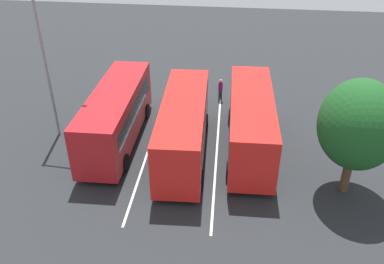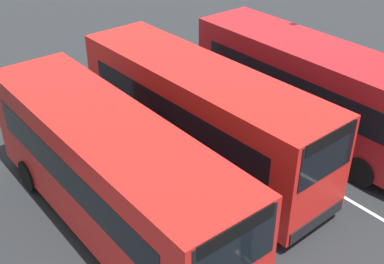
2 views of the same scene
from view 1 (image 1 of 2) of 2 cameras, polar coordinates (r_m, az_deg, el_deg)
The scene contains 9 objects.
ground_plane at distance 24.02m, azimuth -1.27°, elevation -2.20°, with size 68.50×68.50×0.00m, color #232628.
bus_far_left at distance 23.30m, azimuth 8.31°, elevation 1.52°, with size 9.48×2.77×3.30m.
bus_center_left at distance 22.59m, azimuth -1.19°, elevation 0.85°, with size 9.53×2.94×3.30m.
bus_center_right at distance 24.27m, azimuth -10.67°, elevation 2.55°, with size 9.48×2.78×3.30m.
pedestrian at distance 29.21m, azimuth 4.05°, elevation 6.23°, with size 0.45×0.45×1.63m.
street_lamp at distance 24.44m, azimuth -19.65°, elevation 9.89°, with size 0.36×2.84×8.84m.
depot_tree at distance 20.17m, azimuth 22.51°, elevation 0.93°, with size 4.13×3.72×6.02m.
lane_stripe_outer_left at distance 23.84m, azimuth 3.54°, elevation -2.53°, with size 13.91×0.12×0.01m, color silver.
lane_stripe_inner_left at distance 24.37m, azimuth -5.96°, elevation -1.84°, with size 13.91×0.12×0.01m, color silver.
Camera 1 is at (-19.87, -3.15, 13.13)m, focal length 37.67 mm.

